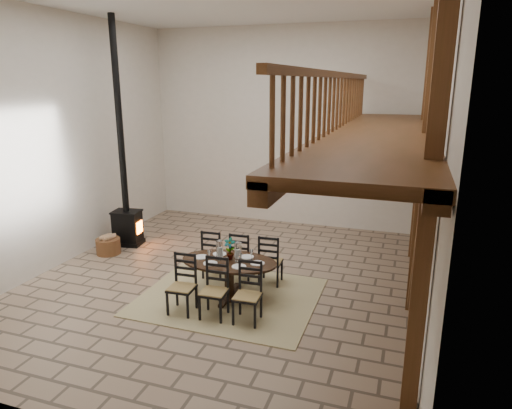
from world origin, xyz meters
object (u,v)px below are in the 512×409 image
(dining_table, at_px, (229,277))
(wood_stove, at_px, (125,197))
(log_stack, at_px, (123,234))
(log_basket, at_px, (108,245))

(dining_table, xyz_separation_m, wood_stove, (-3.22, 1.73, 0.76))
(dining_table, bearing_deg, log_stack, 149.60)
(log_basket, bearing_deg, wood_stove, 83.19)
(log_basket, distance_m, log_stack, 0.69)
(dining_table, bearing_deg, log_basket, 158.85)
(dining_table, distance_m, log_basket, 3.48)
(log_stack, bearing_deg, log_basket, -81.51)
(log_basket, xyz_separation_m, log_stack, (-0.10, 0.68, 0.04))
(wood_stove, xyz_separation_m, log_basket, (-0.08, -0.64, -0.95))
(log_stack, bearing_deg, wood_stove, -12.40)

